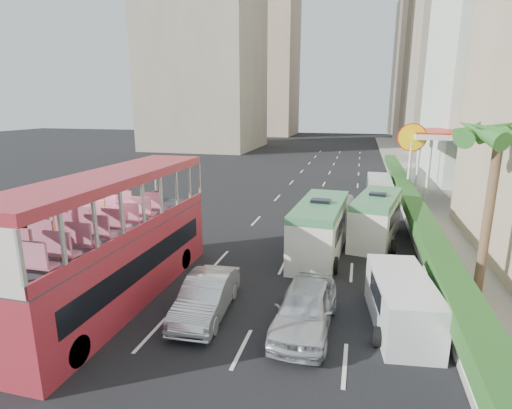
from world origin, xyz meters
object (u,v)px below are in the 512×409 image
(car_silver_lane_a, at_px, (207,314))
(minibus_near, at_px, (320,229))
(panel_van_far, at_px, (379,187))
(van_asset, at_px, (333,216))
(shell_station, at_px, (449,164))
(double_decker_bus, at_px, (116,239))
(car_silver_lane_b, at_px, (305,329))
(minibus_far, at_px, (376,218))
(panel_van_near, at_px, (401,303))
(palm_tree, at_px, (488,215))

(car_silver_lane_a, height_order, minibus_near, minibus_near)
(panel_van_far, bearing_deg, van_asset, -115.81)
(car_silver_lane_a, relative_size, shell_station, 0.55)
(double_decker_bus, xyz_separation_m, car_silver_lane_b, (7.36, -0.31, -2.53))
(minibus_far, relative_size, panel_van_near, 1.32)
(car_silver_lane_b, height_order, minibus_far, minibus_far)
(shell_station, bearing_deg, double_decker_bus, -124.82)
(van_asset, height_order, minibus_far, minibus_far)
(car_silver_lane_b, distance_m, minibus_far, 10.69)
(car_silver_lane_a, relative_size, panel_van_near, 0.98)
(panel_van_near, relative_size, shell_station, 0.56)
(minibus_near, relative_size, panel_van_far, 1.42)
(double_decker_bus, xyz_separation_m, minibus_near, (7.10, 6.79, -1.13))
(panel_van_far, bearing_deg, palm_tree, -79.55)
(van_asset, height_order, panel_van_near, panel_van_near)
(car_silver_lane_a, xyz_separation_m, car_silver_lane_b, (3.63, -0.07, 0.00))
(palm_tree, relative_size, shell_station, 0.80)
(panel_van_near, height_order, panel_van_far, panel_van_near)
(double_decker_bus, relative_size, car_silver_lane_a, 2.51)
(panel_van_far, relative_size, shell_station, 0.55)
(double_decker_bus, height_order, car_silver_lane_b, double_decker_bus)
(van_asset, distance_m, panel_van_far, 7.51)
(panel_van_near, distance_m, shell_station, 23.03)
(van_asset, bearing_deg, palm_tree, -56.63)
(car_silver_lane_b, xyz_separation_m, panel_van_far, (3.14, 21.65, 0.89))
(van_asset, relative_size, shell_station, 0.67)
(car_silver_lane_b, xyz_separation_m, van_asset, (-0.07, 14.91, 0.00))
(double_decker_bus, bearing_deg, car_silver_lane_b, -2.41)
(panel_van_near, relative_size, palm_tree, 0.70)
(shell_station, bearing_deg, panel_van_near, -103.75)
(palm_tree, bearing_deg, double_decker_bus, -163.84)
(minibus_far, bearing_deg, double_decker_bus, -123.84)
(minibus_far, xyz_separation_m, palm_tree, (3.85, -5.98, 2.07))
(car_silver_lane_a, bearing_deg, minibus_far, 55.16)
(minibus_near, relative_size, palm_tree, 0.99)
(minibus_far, height_order, panel_van_near, minibus_far)
(car_silver_lane_b, relative_size, van_asset, 0.87)
(panel_van_near, bearing_deg, van_asset, 95.79)
(car_silver_lane_b, distance_m, palm_tree, 8.45)
(panel_van_far, relative_size, palm_tree, 0.69)
(panel_van_far, bearing_deg, minibus_near, -103.47)
(car_silver_lane_b, relative_size, panel_van_near, 1.04)
(minibus_far, relative_size, palm_tree, 0.92)
(double_decker_bus, bearing_deg, shell_station, 55.18)
(minibus_far, xyz_separation_m, shell_station, (6.05, 13.02, 1.44))
(minibus_far, bearing_deg, panel_van_near, -75.24)
(panel_van_far, bearing_deg, double_decker_bus, -116.53)
(minibus_near, distance_m, palm_tree, 7.52)
(double_decker_bus, height_order, palm_tree, palm_tree)
(double_decker_bus, distance_m, van_asset, 16.52)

